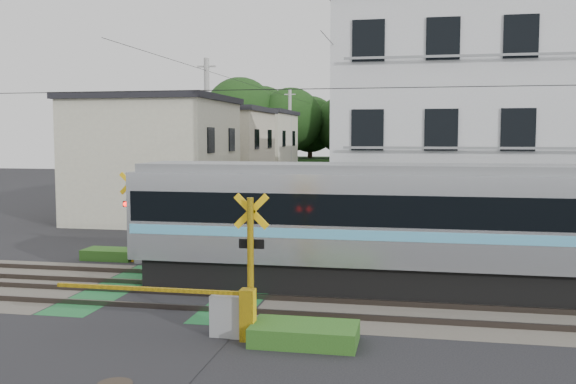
% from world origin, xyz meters
% --- Properties ---
extents(ground, '(120.00, 120.00, 0.00)m').
position_xyz_m(ground, '(0.00, 0.00, 0.00)').
color(ground, black).
extents(track_bed, '(120.00, 120.00, 0.14)m').
position_xyz_m(track_bed, '(0.00, 0.00, 0.04)').
color(track_bed, '#47423A').
rests_on(track_bed, ground).
extents(crossing_signal_near, '(4.74, 0.65, 3.09)m').
position_xyz_m(crossing_signal_near, '(2.59, -3.65, 0.71)').
color(crossing_signal_near, yellow).
rests_on(crossing_signal_near, ground).
extents(crossing_signal_far, '(4.74, 0.65, 3.09)m').
position_xyz_m(crossing_signal_far, '(-2.59, 3.65, 0.71)').
color(crossing_signal_far, yellow).
rests_on(crossing_signal_far, ground).
extents(apartment_block, '(10.20, 8.36, 9.30)m').
position_xyz_m(apartment_block, '(8.50, 9.49, 4.66)').
color(apartment_block, silver).
rests_on(apartment_block, ground).
extents(houses_row, '(22.07, 31.35, 6.80)m').
position_xyz_m(houses_row, '(0.25, 25.92, 3.24)').
color(houses_row, beige).
rests_on(houses_row, ground).
extents(tree_hill, '(40.00, 13.54, 10.57)m').
position_xyz_m(tree_hill, '(0.31, 48.28, 5.29)').
color(tree_hill, '#183712').
rests_on(tree_hill, ground).
extents(catenary, '(60.00, 5.04, 7.00)m').
position_xyz_m(catenary, '(6.00, 0.03, 3.70)').
color(catenary, '#2D2D33').
rests_on(catenary, ground).
extents(utility_poles, '(7.90, 42.00, 8.00)m').
position_xyz_m(utility_poles, '(-1.05, 23.01, 4.08)').
color(utility_poles, '#A5A5A0').
rests_on(utility_poles, ground).
extents(pedestrian, '(0.72, 0.55, 1.76)m').
position_xyz_m(pedestrian, '(-0.87, 33.09, 0.88)').
color(pedestrian, '#2E2D39').
rests_on(pedestrian, ground).
extents(manhole_cover, '(0.62, 0.62, 0.02)m').
position_xyz_m(manhole_cover, '(1.35, -6.64, 0.01)').
color(manhole_cover, '#2D261E').
rests_on(manhole_cover, ground).
extents(weed_patches, '(10.25, 8.80, 0.40)m').
position_xyz_m(weed_patches, '(1.76, -0.09, 0.18)').
color(weed_patches, '#2D5E1E').
rests_on(weed_patches, ground).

